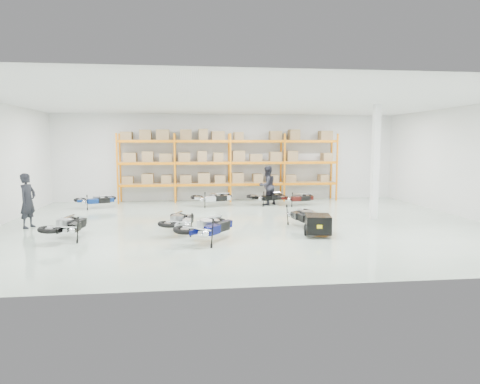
{
  "coord_description": "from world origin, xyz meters",
  "views": [
    {
      "loc": [
        -2.08,
        -15.58,
        3.01
      ],
      "look_at": [
        -0.11,
        0.97,
        1.1
      ],
      "focal_mm": 32.0,
      "sensor_mm": 36.0,
      "label": 1
    }
  ],
  "objects": [
    {
      "name": "structural_column",
      "position": [
        5.2,
        0.5,
        2.25
      ],
      "size": [
        0.25,
        0.25,
        4.5
      ],
      "primitive_type": "cube",
      "color": "white",
      "rests_on": "ground"
    },
    {
      "name": "trailer",
      "position": [
        2.03,
        -2.35,
        0.4
      ],
      "size": [
        0.95,
        1.69,
        0.69
      ],
      "rotation": [
        0.0,
        0.0,
        -0.19
      ],
      "color": "black",
      "rests_on": "ground"
    },
    {
      "name": "moto_back_c",
      "position": [
        1.68,
        4.84,
        0.52
      ],
      "size": [
        1.88,
        1.38,
        1.1
      ],
      "primitive_type": null,
      "rotation": [
        0.0,
        -0.09,
        1.93
      ],
      "color": "black",
      "rests_on": "ground"
    },
    {
      "name": "moto_blue_centre",
      "position": [
        -1.55,
        -2.76,
        0.6
      ],
      "size": [
        1.98,
        2.17,
        1.28
      ],
      "primitive_type": null,
      "rotation": [
        0.0,
        -0.09,
        2.49
      ],
      "color": "#060B43",
      "rests_on": "ground"
    },
    {
      "name": "pallet_rack",
      "position": [
        -0.0,
        6.45,
        2.26
      ],
      "size": [
        11.28,
        0.98,
        3.62
      ],
      "color": "orange",
      "rests_on": "ground"
    },
    {
      "name": "moto_touring_right",
      "position": [
        2.03,
        -0.76,
        0.53
      ],
      "size": [
        1.08,
        1.84,
        1.13
      ],
      "primitive_type": null,
      "rotation": [
        0.0,
        -0.09,
        0.13
      ],
      "color": "black",
      "rests_on": "ground"
    },
    {
      "name": "moto_back_a",
      "position": [
        -6.4,
        4.7,
        0.5
      ],
      "size": [
        1.81,
        1.32,
        1.05
      ],
      "primitive_type": null,
      "rotation": [
        0.0,
        -0.09,
        1.93
      ],
      "color": "navy",
      "rests_on": "ground"
    },
    {
      "name": "moto_silver_left",
      "position": [
        -2.42,
        -1.4,
        0.55
      ],
      "size": [
        1.27,
        1.95,
        1.17
      ],
      "primitive_type": null,
      "rotation": [
        0.0,
        -0.09,
        2.92
      ],
      "color": "#B2B5B9",
      "rests_on": "ground"
    },
    {
      "name": "person_back",
      "position": [
        1.69,
        4.86,
        0.95
      ],
      "size": [
        1.16,
        1.08,
        1.9
      ],
      "primitive_type": "imported",
      "rotation": [
        0.0,
        0.0,
        3.65
      ],
      "color": "black",
      "rests_on": "ground"
    },
    {
      "name": "moto_back_b",
      "position": [
        -0.99,
        4.69,
        0.53
      ],
      "size": [
        1.88,
        1.19,
        1.13
      ],
      "primitive_type": null,
      "rotation": [
        0.0,
        -0.09,
        1.77
      ],
      "color": "#B5BAC0",
      "rests_on": "ground"
    },
    {
      "name": "moto_black_far_left",
      "position": [
        -5.89,
        -1.87,
        0.57
      ],
      "size": [
        1.15,
        1.98,
        1.22
      ],
      "primitive_type": null,
      "rotation": [
        0.0,
        -0.09,
        3.02
      ],
      "color": "black",
      "rests_on": "ground"
    },
    {
      "name": "room",
      "position": [
        0.0,
        0.0,
        2.25
      ],
      "size": [
        18.0,
        18.0,
        18.0
      ],
      "color": "#B2C6B4",
      "rests_on": "ground"
    },
    {
      "name": "moto_back_d",
      "position": [
        3.08,
        4.45,
        0.49
      ],
      "size": [
        1.73,
        1.06,
        1.04
      ],
      "primitive_type": null,
      "rotation": [
        0.0,
        -0.09,
        1.74
      ],
      "color": "#3A0E0B",
      "rests_on": "ground"
    },
    {
      "name": "person_left",
      "position": [
        -7.8,
        0.25,
        0.97
      ],
      "size": [
        0.66,
        0.82,
        1.95
      ],
      "primitive_type": "imported",
      "rotation": [
        0.0,
        0.0,
        1.27
      ],
      "color": "black",
      "rests_on": "ground"
    }
  ]
}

